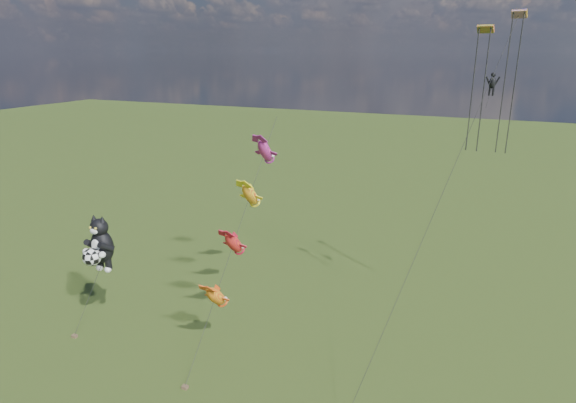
% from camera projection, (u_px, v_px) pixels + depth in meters
% --- Properties ---
extents(ground, '(300.00, 300.00, 0.00)m').
position_uv_depth(ground, '(106.00, 367.00, 33.98)').
color(ground, '#1F340D').
extents(cat_kite_rig, '(2.57, 3.98, 9.41)m').
position_uv_depth(cat_kite_rig, '(99.00, 245.00, 37.14)').
color(cat_kite_rig, brown).
rests_on(cat_kite_rig, ground).
extents(fish_windsock_rig, '(1.19, 15.97, 16.05)m').
position_uv_depth(fish_windsock_rig, '(242.00, 219.00, 36.95)').
color(fish_windsock_rig, brown).
rests_on(fish_windsock_rig, ground).
extents(parafoil_rig, '(7.56, 16.26, 24.00)m').
position_uv_depth(parafoil_rig, '(490.00, 84.00, 32.04)').
color(parafoil_rig, brown).
rests_on(parafoil_rig, ground).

